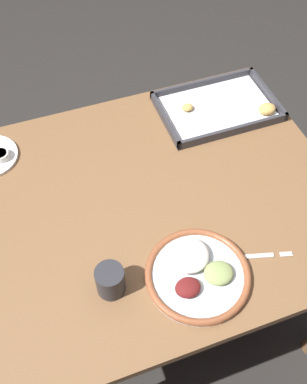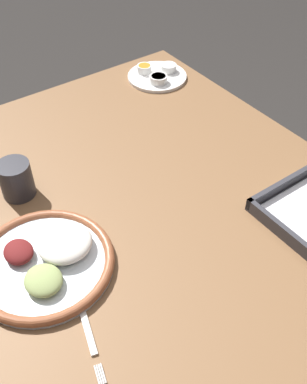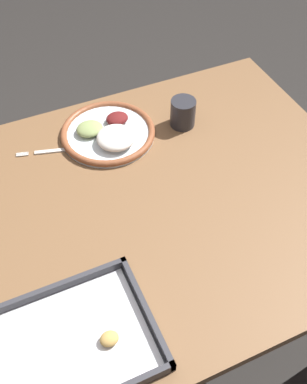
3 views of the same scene
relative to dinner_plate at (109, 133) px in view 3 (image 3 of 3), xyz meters
name	(u,v)px [view 3 (image 3 of 3)]	position (x,y,z in m)	size (l,w,h in m)	color
ground_plane	(156,318)	(-0.03, 0.28, -0.75)	(8.00, 8.00, 0.00)	#282623
dining_table	(157,221)	(-0.03, 0.28, -0.12)	(1.16, 0.93, 0.73)	brown
dinner_plate	(109,133)	(0.00, 0.00, 0.00)	(0.28, 0.28, 0.05)	silver
fork	(54,151)	(0.17, 0.00, -0.01)	(0.19, 0.06, 0.00)	silver
baking_tray	(48,348)	(0.34, 0.56, 0.00)	(0.41, 0.27, 0.04)	#333338
drinking_cup	(183,113)	(-0.23, 0.04, 0.03)	(0.08, 0.08, 0.09)	#28282D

